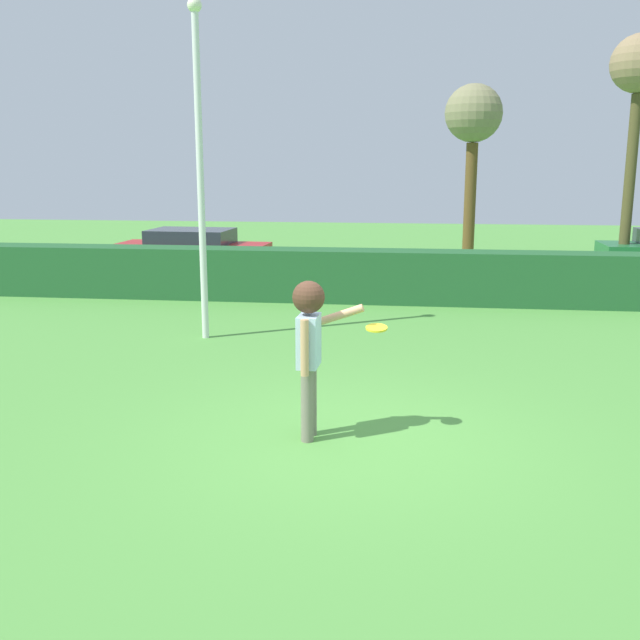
{
  "coord_description": "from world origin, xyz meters",
  "views": [
    {
      "loc": [
        0.59,
        -7.69,
        3.05
      ],
      "look_at": [
        -0.5,
        0.99,
        1.15
      ],
      "focal_mm": 40.83,
      "sensor_mm": 36.0,
      "label": 1
    }
  ],
  "objects_px": {
    "bare_elm_tree": "(639,76)",
    "birch_tree": "(473,121)",
    "parked_car_red": "(192,250)",
    "person": "(310,338)",
    "frisbee": "(377,328)",
    "lamppost": "(200,157)"
  },
  "relations": [
    {
      "from": "bare_elm_tree",
      "to": "frisbee",
      "type": "bearing_deg",
      "value": -115.43
    },
    {
      "from": "lamppost",
      "to": "birch_tree",
      "type": "bearing_deg",
      "value": 61.11
    },
    {
      "from": "person",
      "to": "lamppost",
      "type": "bearing_deg",
      "value": 118.86
    },
    {
      "from": "frisbee",
      "to": "bare_elm_tree",
      "type": "relative_size",
      "value": 0.04
    },
    {
      "from": "person",
      "to": "parked_car_red",
      "type": "relative_size",
      "value": 0.42
    },
    {
      "from": "person",
      "to": "birch_tree",
      "type": "xyz_separation_m",
      "value": [
        2.75,
        14.07,
        3.03
      ]
    },
    {
      "from": "parked_car_red",
      "to": "birch_tree",
      "type": "xyz_separation_m",
      "value": [
        7.71,
        2.25,
        3.51
      ]
    },
    {
      "from": "birch_tree",
      "to": "bare_elm_tree",
      "type": "bearing_deg",
      "value": -11.46
    },
    {
      "from": "bare_elm_tree",
      "to": "birch_tree",
      "type": "relative_size",
      "value": 1.21
    },
    {
      "from": "frisbee",
      "to": "birch_tree",
      "type": "relative_size",
      "value": 0.05
    },
    {
      "from": "parked_car_red",
      "to": "frisbee",
      "type": "bearing_deg",
      "value": -63.93
    },
    {
      "from": "bare_elm_tree",
      "to": "birch_tree",
      "type": "bearing_deg",
      "value": 168.54
    },
    {
      "from": "parked_car_red",
      "to": "bare_elm_tree",
      "type": "xyz_separation_m",
      "value": [
        11.87,
        1.41,
        4.58
      ]
    },
    {
      "from": "parked_car_red",
      "to": "bare_elm_tree",
      "type": "bearing_deg",
      "value": 6.76
    },
    {
      "from": "frisbee",
      "to": "birch_tree",
      "type": "xyz_separation_m",
      "value": [
        2.03,
        13.86,
        2.95
      ]
    },
    {
      "from": "person",
      "to": "frisbee",
      "type": "relative_size",
      "value": 7.34
    },
    {
      "from": "frisbee",
      "to": "lamppost",
      "type": "height_order",
      "value": "lamppost"
    },
    {
      "from": "frisbee",
      "to": "lamppost",
      "type": "xyz_separation_m",
      "value": [
        -3.23,
        4.34,
        1.89
      ]
    },
    {
      "from": "parked_car_red",
      "to": "birch_tree",
      "type": "distance_m",
      "value": 8.76
    },
    {
      "from": "bare_elm_tree",
      "to": "parked_car_red",
      "type": "bearing_deg",
      "value": -173.24
    },
    {
      "from": "parked_car_red",
      "to": "person",
      "type": "bearing_deg",
      "value": -67.24
    },
    {
      "from": "person",
      "to": "bare_elm_tree",
      "type": "distance_m",
      "value": 15.48
    }
  ]
}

